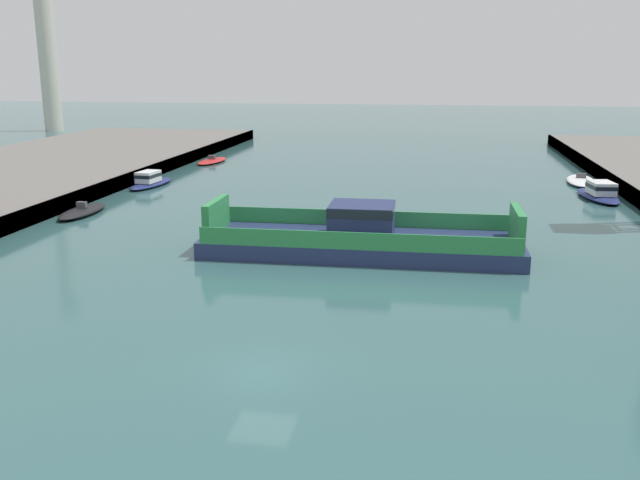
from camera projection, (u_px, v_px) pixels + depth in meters
name	position (u px, v px, depth m)	size (l,w,h in m)	color
ground_plane	(262.00, 373.00, 28.10)	(400.00, 400.00, 0.00)	#335B5B
chain_ferry	(362.00, 238.00, 45.75)	(20.90, 7.00, 3.33)	navy
moored_boat_near_left	(599.00, 192.00, 64.37)	(3.77, 8.49, 1.71)	navy
moored_boat_mid_right	(581.00, 180.00, 73.30)	(3.73, 8.30, 1.05)	white
moored_boat_far_left	(82.00, 211.00, 57.75)	(2.31, 6.78, 1.10)	black
moored_boat_far_right	(212.00, 161.00, 88.75)	(3.12, 7.28, 0.96)	red
moored_boat_upstream_a	(150.00, 181.00, 71.25)	(3.00, 7.94, 1.62)	navy
smokestack_distant_a	(45.00, 26.00, 127.29)	(3.59, 3.59, 36.11)	beige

